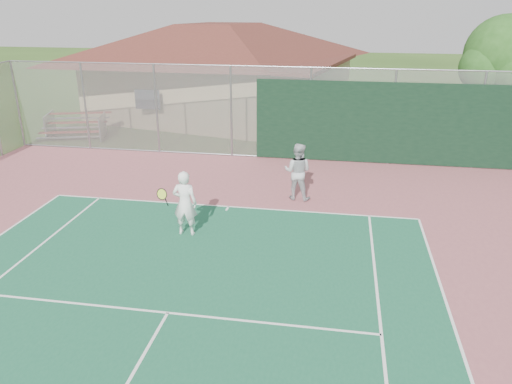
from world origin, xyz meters
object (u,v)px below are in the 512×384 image
clubhouse (220,62)px  tree (506,57)px  bleachers (75,125)px  player_grey_back (298,172)px  player_white_front (185,204)px

clubhouse → tree: (12.89, -2.50, 0.71)m
clubhouse → bleachers: (-5.48, -5.09, -2.29)m
bleachers → clubhouse: bearing=26.5°
clubhouse → bleachers: size_ratio=4.70×
clubhouse → player_grey_back: 12.22m
tree → player_white_front: bearing=-132.5°
clubhouse → player_grey_back: bearing=-52.8°
tree → player_white_front: (-10.51, -11.46, -2.66)m
bleachers → player_white_front: bearing=-64.8°
bleachers → player_grey_back: bearing=-45.6°
clubhouse → tree: clubhouse is taller
tree → bleachers: bearing=-172.0°
player_grey_back → player_white_front: bearing=57.6°
clubhouse → player_white_front: 14.30m
player_white_front → tree: bearing=-133.5°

